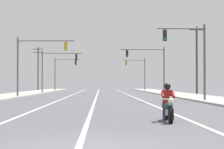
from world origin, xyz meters
name	(u,v)px	position (x,y,z in m)	size (l,w,h in m)	color
ground_plane	(87,147)	(0.00, 0.00, 0.00)	(400.00, 400.00, 0.00)	#515156
lane_stripe_center	(97,95)	(-0.18, 45.00, 0.00)	(0.16, 100.00, 0.01)	beige
lane_stripe_left	(73,95)	(-3.27, 45.00, 0.00)	(0.16, 100.00, 0.01)	beige
lane_stripe_right	(128,95)	(3.78, 45.00, 0.00)	(0.16, 100.00, 0.01)	beige
sidewalk_kerb_right	(184,95)	(10.02, 40.00, 0.07)	(4.40, 110.00, 0.14)	#ADA89E
sidewalk_kerb_left	(11,95)	(-10.02, 40.00, 0.07)	(4.40, 110.00, 0.14)	#ADA89E
motorcycle_with_rider	(168,106)	(2.86, 6.43, 0.59)	(0.70, 2.19, 1.46)	black
traffic_signal_near_right	(191,51)	(7.58, 24.51, 4.03)	(3.86, 0.39, 6.20)	#56565B
traffic_signal_near_left	(35,57)	(-6.54, 34.79, 4.16)	(5.94, 0.39, 6.20)	#56565B
traffic_signal_mid_right	(151,63)	(6.85, 45.96, 4.15)	(5.76, 0.45, 6.20)	#56565B
traffic_signal_mid_left	(54,65)	(-6.51, 53.19, 4.16)	(5.93, 0.45, 6.20)	#56565B
traffic_signal_far_right	(139,70)	(7.43, 71.34, 4.06)	(4.24, 0.37, 6.20)	#56565B
traffic_signal_far_left	(62,69)	(-6.86, 69.61, 4.08)	(4.60, 0.46, 6.20)	#56565B
utility_pole_right_far	(197,59)	(13.13, 47.37, 4.71)	(2.04, 0.26, 9.03)	#4C3828
utility_pole_left_far	(38,67)	(-12.49, 78.10, 4.75)	(2.09, 0.26, 8.82)	brown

